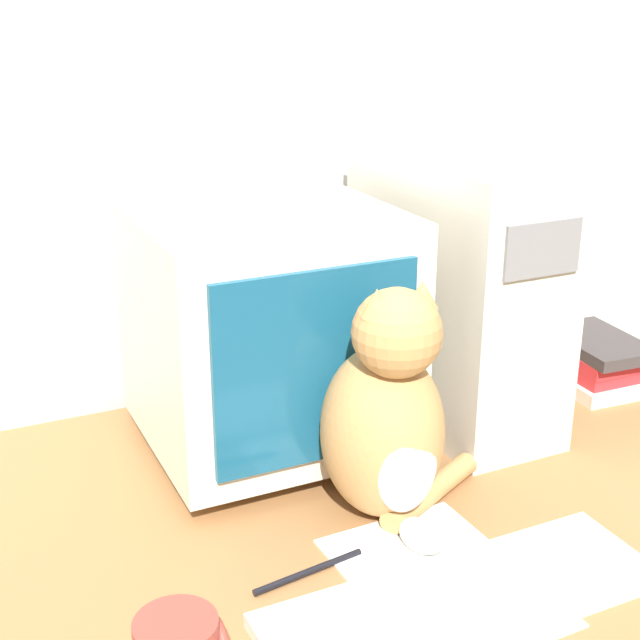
# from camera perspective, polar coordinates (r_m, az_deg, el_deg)

# --- Properties ---
(wall_back) EXTENTS (7.00, 0.05, 2.50)m
(wall_back) POSITION_cam_1_polar(r_m,az_deg,el_deg) (1.60, -5.54, 14.98)
(wall_back) COLOR silver
(wall_back) RESTS_ON ground_plane
(crt_monitor) EXTENTS (0.38, 0.38, 0.39)m
(crt_monitor) POSITION_cam_1_polar(r_m,az_deg,el_deg) (1.38, -3.42, -0.56)
(crt_monitor) COLOR beige
(crt_monitor) RESTS_ON desk
(computer_tower) EXTENTS (0.19, 0.43, 0.45)m
(computer_tower) POSITION_cam_1_polar(r_m,az_deg,el_deg) (1.51, 8.56, 2.03)
(computer_tower) COLOR beige
(computer_tower) RESTS_ON desk
(keyboard) EXTENTS (0.50, 0.16, 0.02)m
(keyboard) POSITION_cam_1_polar(r_m,az_deg,el_deg) (1.13, 9.12, -17.23)
(keyboard) COLOR silver
(keyboard) RESTS_ON desk
(cat) EXTENTS (0.27, 0.24, 0.35)m
(cat) POSITION_cam_1_polar(r_m,az_deg,el_deg) (1.22, 4.33, -6.40)
(cat) COLOR #B7844C
(cat) RESTS_ON desk
(book_stack) EXTENTS (0.17, 0.21, 0.09)m
(book_stack) POSITION_cam_1_polar(r_m,az_deg,el_deg) (1.74, 17.32, -2.51)
(book_stack) COLOR beige
(book_stack) RESTS_ON desk
(pen) EXTENTS (0.16, 0.03, 0.01)m
(pen) POSITION_cam_1_polar(r_m,az_deg,el_deg) (1.17, -0.73, -15.81)
(pen) COLOR black
(pen) RESTS_ON desk
(paper_sheet) EXTENTS (0.22, 0.30, 0.00)m
(paper_sheet) POSITION_cam_1_polar(r_m,az_deg,el_deg) (1.17, 7.77, -16.19)
(paper_sheet) COLOR white
(paper_sheet) RESTS_ON desk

